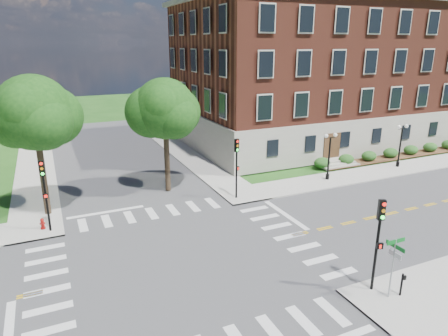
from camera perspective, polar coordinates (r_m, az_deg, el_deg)
name	(u,v)px	position (r m, az deg, el deg)	size (l,w,h in m)	color
ground	(183,260)	(23.59, -5.81, -12.98)	(160.00, 160.00, 0.00)	#1C4914
road_ew	(183,260)	(23.59, -5.81, -12.97)	(90.00, 12.00, 0.01)	#3D3D3F
road_ns	(183,260)	(23.59, -5.81, -12.97)	(12.00, 90.00, 0.01)	#3D3D3F
sidewalk_ne	(275,160)	(42.61, 7.23, 1.15)	(34.00, 34.00, 0.12)	#9E9B93
crosswalk_east	(290,236)	(26.42, 9.36, -9.61)	(2.20, 10.20, 0.02)	silver
stop_bar_east	(285,215)	(29.47, 8.76, -6.61)	(0.40, 5.50, 0.00)	silver
main_building	(309,73)	(51.36, 12.11, 13.08)	(30.60, 22.40, 16.50)	gray
shrub_row	(390,159)	(46.44, 22.60, 1.21)	(18.00, 2.00, 1.30)	#1C4C19
tree_c	(34,113)	(29.83, -25.50, 7.09)	(5.11, 5.11, 9.88)	#322519
tree_d	(165,109)	(32.16, -8.46, 8.33)	(4.85, 4.85, 9.26)	#322519
traffic_signal_se	(379,234)	(20.71, 21.22, -8.76)	(0.38, 0.46, 4.80)	black
traffic_signal_ne	(237,161)	(30.89, 1.82, 1.03)	(0.38, 0.46, 4.80)	black
traffic_signal_nw	(44,187)	(27.80, -24.27, -2.46)	(0.35, 0.40, 4.80)	black
twin_lamp_west	(329,154)	(36.66, 14.80, 2.01)	(1.36, 0.36, 4.23)	black
twin_lamp_east	(400,143)	(42.85, 23.90, 3.27)	(1.36, 0.36, 4.23)	black
street_sign_pole	(394,257)	(20.80, 23.11, -11.60)	(1.10, 1.10, 3.10)	gray
push_button_post	(402,283)	(21.86, 24.09, -14.82)	(0.14, 0.21, 1.20)	black
fire_hydrant	(43,224)	(29.24, -24.49, -7.28)	(0.35, 0.35, 0.75)	maroon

